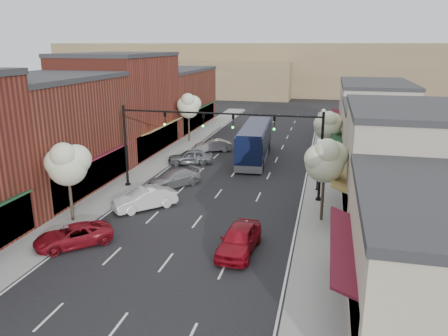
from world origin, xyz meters
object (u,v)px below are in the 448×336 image
Objects in this scene: tree_left_far at (189,105)px; parked_car_d at (190,157)px; tree_left_near at (67,163)px; red_hatchback at (239,239)px; tree_right_far at (328,125)px; tree_right_near at (326,159)px; signal_mast_right at (290,142)px; parked_car_e at (213,146)px; coach_bus at (255,142)px; parked_car_c at (174,178)px; parked_car_b at (145,199)px; signal_mast_left at (152,135)px; lamp_post_near at (319,156)px; parked_car_a at (73,236)px; lamp_post_far at (323,121)px.

tree_left_far reaches higher than parked_car_d.
red_hatchback is at bearing -8.20° from tree_left_near.
tree_right_near is at bearing -90.00° from tree_right_far.
parked_car_e is at bearing 124.90° from signal_mast_right.
coach_bus reaches higher than parked_car_c.
tree_right_far is 1.15× the size of parked_car_b.
signal_mast_left is at bearing -103.82° from parked_car_c.
tree_left_far is 1.30× the size of parked_car_b.
signal_mast_left reaches higher than lamp_post_near.
parked_car_c is 1.16× the size of parked_car_e.
parked_car_e is (0.00, 13.01, -0.01)m from parked_car_c.
tree_left_far is at bearing 160.13° from tree_right_far.
tree_left_near is (-16.60, -4.00, -0.23)m from tree_right_near.
parked_car_c is 13.01m from parked_car_e.
red_hatchback is (11.98, -27.73, -3.78)m from tree_left_far.
parked_car_a is at bearing -57.27° from tree_left_near.
parked_car_d is (1.17, 19.50, 0.13)m from parked_car_a.
parked_car_a is at bearing -23.63° from parked_car_d.
signal_mast_right reaches higher than tree_left_near.
coach_bus reaches higher than parked_car_b.
coach_bus is at bearing -177.61° from tree_right_far.
coach_bus is at bearing 100.64° from red_hatchback.
tree_right_near is 8.20m from red_hatchback.
signal_mast_right reaches higher than tree_right_far.
tree_right_near is at bearing -52.96° from tree_left_far.
parked_car_e is (-12.00, 11.57, -2.32)m from lamp_post_near.
tree_right_near is 1.30× the size of parked_car_a.
parked_car_d is at bearing 119.32° from red_hatchback.
tree_left_far reaches higher than lamp_post_far.
tree_right_far is at bearing 95.67° from parked_car_b.
lamp_post_far is (16.05, 28.06, -1.22)m from tree_left_near.
parked_car_b is at bearing -127.97° from tree_right_far.
parked_car_d is at bearing -29.77° from parked_car_e.
parked_car_d is at bearing 137.39° from tree_right_near.
lamp_post_far is (13.42, 20.00, -1.62)m from signal_mast_left.
signal_mast_left is at bearing -123.20° from coach_bus.
parked_car_d is at bearing 132.94° from parked_car_a.
tree_left_near is 26.00m from tree_left_far.
signal_mast_left is at bearing -81.65° from tree_left_far.
red_hatchback is (9.35, -9.78, -3.80)m from signal_mast_left.
lamp_post_far is (0.00, 17.50, 0.00)m from lamp_post_near.
tree_right_far is at bearing -19.87° from tree_left_far.
signal_mast_right and signal_mast_left have the same top height.
lamp_post_far is at bearing 83.78° from signal_mast_right.
tree_left_near is 1.20× the size of parked_car_b.
signal_mast_left is 1.71× the size of red_hatchback.
red_hatchback is at bearing -66.63° from tree_left_far.
red_hatchback is 10.04m from parked_car_a.
tree_left_near reaches higher than red_hatchback.
tree_left_far reaches higher than tree_right_near.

